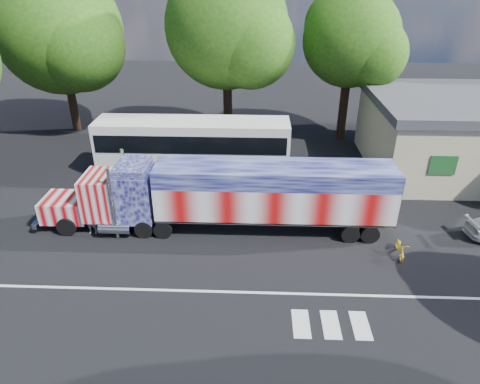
{
  "coord_description": "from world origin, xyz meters",
  "views": [
    {
      "loc": [
        0.83,
        -17.77,
        12.83
      ],
      "look_at": [
        0.0,
        3.0,
        1.9
      ],
      "focal_mm": 32.0,
      "sensor_mm": 36.0,
      "label": 1
    }
  ],
  "objects_px": {
    "tree_ne_a": "(353,39)",
    "tree_nw_a": "(61,31)",
    "coach_bus": "(193,146)",
    "bicycle": "(400,248)",
    "woman": "(91,219)",
    "semi_truck": "(229,194)",
    "tree_n_mid": "(229,28)"
  },
  "relations": [
    {
      "from": "tree_ne_a",
      "to": "tree_nw_a",
      "type": "relative_size",
      "value": 0.88
    },
    {
      "from": "tree_ne_a",
      "to": "tree_nw_a",
      "type": "xyz_separation_m",
      "value": [
        -23.02,
        1.2,
        0.31
      ]
    },
    {
      "from": "semi_truck",
      "to": "tree_ne_a",
      "type": "distance_m",
      "value": 17.81
    },
    {
      "from": "bicycle",
      "to": "tree_ne_a",
      "type": "distance_m",
      "value": 18.26
    },
    {
      "from": "woman",
      "to": "tree_ne_a",
      "type": "relative_size",
      "value": 0.15
    },
    {
      "from": "tree_ne_a",
      "to": "tree_nw_a",
      "type": "distance_m",
      "value": 23.05
    },
    {
      "from": "woman",
      "to": "tree_ne_a",
      "type": "bearing_deg",
      "value": 41.92
    },
    {
      "from": "coach_bus",
      "to": "tree_nw_a",
      "type": "height_order",
      "value": "tree_nw_a"
    },
    {
      "from": "bicycle",
      "to": "tree_ne_a",
      "type": "height_order",
      "value": "tree_ne_a"
    },
    {
      "from": "semi_truck",
      "to": "woman",
      "type": "relative_size",
      "value": 10.79
    },
    {
      "from": "tree_ne_a",
      "to": "tree_n_mid",
      "type": "xyz_separation_m",
      "value": [
        -9.41,
        -0.88,
        0.89
      ]
    },
    {
      "from": "bicycle",
      "to": "tree_ne_a",
      "type": "relative_size",
      "value": 0.14
    },
    {
      "from": "semi_truck",
      "to": "tree_nw_a",
      "type": "distance_m",
      "value": 22.15
    },
    {
      "from": "semi_truck",
      "to": "woman",
      "type": "xyz_separation_m",
      "value": [
        -7.41,
        -0.8,
        -1.22
      ]
    },
    {
      "from": "semi_truck",
      "to": "coach_bus",
      "type": "height_order",
      "value": "semi_truck"
    },
    {
      "from": "coach_bus",
      "to": "bicycle",
      "type": "distance_m",
      "value": 14.97
    },
    {
      "from": "semi_truck",
      "to": "woman",
      "type": "height_order",
      "value": "semi_truck"
    },
    {
      "from": "woman",
      "to": "semi_truck",
      "type": "bearing_deg",
      "value": 4.48
    },
    {
      "from": "bicycle",
      "to": "tree_n_mid",
      "type": "distance_m",
      "value": 20.23
    },
    {
      "from": "bicycle",
      "to": "woman",
      "type": "bearing_deg",
      "value": -178.71
    },
    {
      "from": "bicycle",
      "to": "tree_nw_a",
      "type": "xyz_separation_m",
      "value": [
        -23.09,
        17.81,
        7.87
      ]
    },
    {
      "from": "semi_truck",
      "to": "tree_n_mid",
      "type": "xyz_separation_m",
      "value": [
        -0.81,
        13.56,
        6.78
      ]
    },
    {
      "from": "coach_bus",
      "to": "tree_n_mid",
      "type": "distance_m",
      "value": 9.66
    },
    {
      "from": "tree_n_mid",
      "to": "bicycle",
      "type": "bearing_deg",
      "value": -58.92
    },
    {
      "from": "tree_n_mid",
      "to": "woman",
      "type": "bearing_deg",
      "value": -114.67
    },
    {
      "from": "woman",
      "to": "tree_nw_a",
      "type": "relative_size",
      "value": 0.13
    },
    {
      "from": "bicycle",
      "to": "tree_nw_a",
      "type": "bearing_deg",
      "value": 148.57
    },
    {
      "from": "woman",
      "to": "bicycle",
      "type": "height_order",
      "value": "woman"
    },
    {
      "from": "coach_bus",
      "to": "woman",
      "type": "xyz_separation_m",
      "value": [
        -4.48,
        -7.95,
        -1.08
      ]
    },
    {
      "from": "coach_bus",
      "to": "bicycle",
      "type": "height_order",
      "value": "coach_bus"
    },
    {
      "from": "tree_ne_a",
      "to": "tree_n_mid",
      "type": "distance_m",
      "value": 9.5
    },
    {
      "from": "tree_n_mid",
      "to": "coach_bus",
      "type": "bearing_deg",
      "value": -108.27
    }
  ]
}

